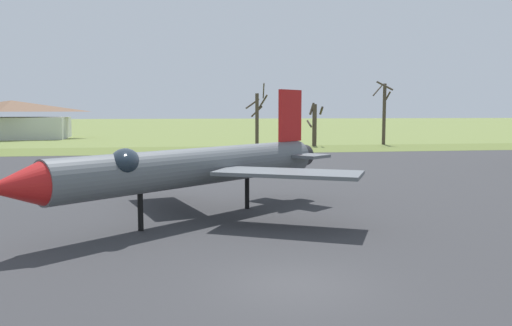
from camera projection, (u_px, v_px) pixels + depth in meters
The scene contains 8 objects.
ground_plane at pixel (295, 286), 14.10m from camera, with size 600.00×600.00×0.00m, color olive.
asphalt_apron at pixel (230, 193), 30.00m from camera, with size 98.49×53.95×0.05m, color #333335.
grass_verge_strip at pixel (200, 150), 62.39m from camera, with size 158.49×12.00×0.06m, color #5D6B31.
jet_fighter_front_left at pixel (192, 166), 22.24m from camera, with size 14.24×13.33×5.83m.
bare_tree_center at pixel (257, 116), 71.06m from camera, with size 3.07×2.63×8.46m.
bare_tree_right_of_center at pixel (315, 123), 69.10m from camera, with size 2.09×1.93×5.82m.
bare_tree_far_right at pixel (384, 111), 72.15m from camera, with size 2.46×3.22×8.82m.
visitor_building at pixel (12, 120), 88.05m from camera, with size 19.04×13.04×6.48m.
Camera 1 is at (-3.20, -13.35, 4.75)m, focal length 36.50 mm.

